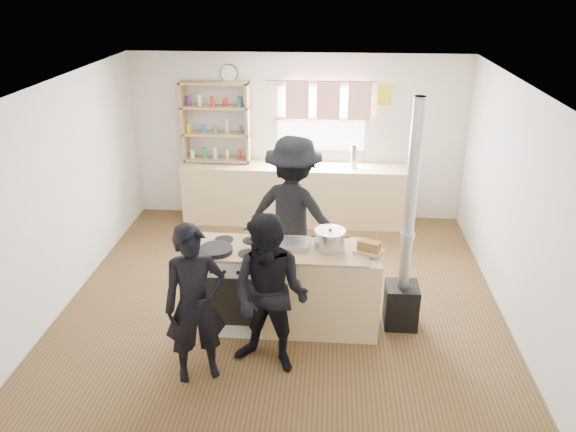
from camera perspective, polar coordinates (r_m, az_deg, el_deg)
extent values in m
cube|color=brown|center=(6.74, -0.46, -8.28)|extent=(5.00, 5.00, 0.01)
cube|color=#D5B780|center=(8.52, 0.81, 2.24)|extent=(3.40, 0.55, 0.90)
cube|color=tan|center=(8.63, -7.14, 5.74)|extent=(1.00, 0.28, 0.03)
cube|color=tan|center=(8.51, -7.28, 8.30)|extent=(1.00, 0.28, 0.03)
cube|color=tan|center=(8.42, -7.42, 10.93)|extent=(1.00, 0.28, 0.03)
cube|color=tan|center=(8.35, -7.55, 13.27)|extent=(1.00, 0.28, 0.03)
cube|color=tan|center=(8.58, -10.52, 9.36)|extent=(0.04, 0.28, 1.20)
cube|color=tan|center=(8.39, -4.08, 9.37)|extent=(0.04, 0.28, 1.20)
cylinder|color=silver|center=(8.31, 6.69, 5.99)|extent=(0.10, 0.10, 0.32)
cube|color=white|center=(6.09, -5.17, -7.16)|extent=(0.60, 0.60, 0.90)
cube|color=#D6BA81|center=(6.01, 3.39, -7.52)|extent=(1.20, 0.60, 0.90)
cube|color=tan|center=(5.81, -0.95, -3.43)|extent=(1.84, 0.64, 0.03)
cylinder|color=black|center=(5.76, -7.34, -3.42)|extent=(0.36, 0.36, 0.05)
cylinder|color=#266021|center=(5.76, -7.34, -3.29)|extent=(0.31, 0.31, 0.02)
cube|color=silver|center=(5.82, 0.66, -2.88)|extent=(0.34, 0.30, 0.06)
cube|color=brown|center=(5.81, 0.66, -2.72)|extent=(0.29, 0.25, 0.02)
cylinder|color=#BCBCBE|center=(5.99, -3.11, -1.65)|extent=(0.21, 0.21, 0.15)
cylinder|color=#BCBCBE|center=(5.96, -3.13, -0.97)|extent=(0.22, 0.22, 0.01)
sphere|color=black|center=(5.95, -3.13, -0.84)|extent=(0.03, 0.03, 0.03)
cylinder|color=#B8B8BB|center=(5.76, 4.28, -2.48)|extent=(0.31, 0.31, 0.20)
cylinder|color=#B8B8BB|center=(5.71, 4.31, -1.52)|extent=(0.32, 0.32, 0.01)
sphere|color=black|center=(5.70, 4.31, -1.40)|extent=(0.03, 0.03, 0.03)
cube|color=tan|center=(5.78, 8.20, -3.54)|extent=(0.34, 0.30, 0.02)
cube|color=olive|center=(5.76, 8.23, -3.01)|extent=(0.25, 0.19, 0.10)
cube|color=black|center=(6.26, 11.40, -8.85)|extent=(0.35, 0.35, 0.48)
cylinder|color=#ADADB2|center=(5.70, 12.39, 1.82)|extent=(0.12, 0.12, 2.02)
imported|color=black|center=(5.22, -9.41, -8.86)|extent=(0.67, 0.56, 1.56)
imported|color=black|center=(5.26, -1.84, -8.08)|extent=(0.92, 0.81, 1.59)
imported|color=black|center=(6.63, 0.57, 0.30)|extent=(1.37, 1.07, 1.86)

